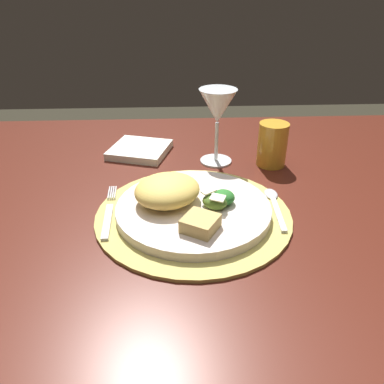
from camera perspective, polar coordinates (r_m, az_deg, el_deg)
name	(u,v)px	position (r m, az deg, el deg)	size (l,w,h in m)	color
dining_table	(223,248)	(0.79, 4.59, -8.31)	(1.45, 0.95, 0.73)	#4E1D13
placemat	(193,214)	(0.67, 0.21, -3.37)	(0.34, 0.34, 0.01)	tan
dinner_plate	(193,209)	(0.66, 0.22, -2.54)	(0.27, 0.27, 0.02)	silver
pasta_serving	(167,190)	(0.66, -3.71, 0.27)	(0.12, 0.11, 0.04)	#ECC75C
salad_greens	(218,200)	(0.65, 3.88, -1.16)	(0.07, 0.06, 0.03)	#297329
bread_piece	(200,223)	(0.59, 1.26, -4.70)	(0.05, 0.05, 0.02)	tan
fork	(109,213)	(0.68, -12.31, -3.13)	(0.02, 0.17, 0.00)	silver
spoon	(274,202)	(0.71, 12.14, -1.51)	(0.02, 0.14, 0.01)	silver
napkin	(140,150)	(0.92, -7.78, 6.26)	(0.13, 0.12, 0.02)	white
wine_glass	(220,109)	(0.83, 4.16, 12.25)	(0.08, 0.08, 0.16)	silver
amber_tumbler	(272,144)	(0.86, 11.90, 6.96)	(0.06, 0.06, 0.10)	gold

